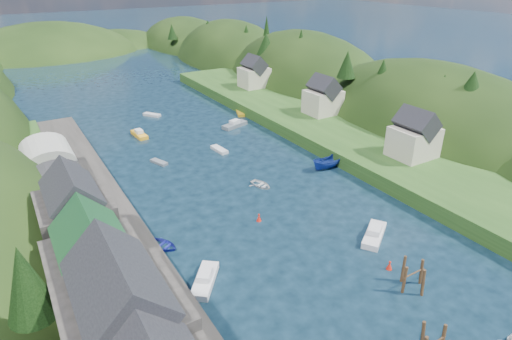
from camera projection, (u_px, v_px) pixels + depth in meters
ground at (197, 147)px, 82.09m from camera, size 600.00×600.00×0.00m
hillside_right at (304, 112)px, 125.64m from camera, size 36.00×245.56×48.00m
far_hills at (82, 75)px, 182.94m from camera, size 103.00×68.00×44.00m
hill_trees at (166, 74)px, 88.97m from camera, size 91.35×153.87×12.97m
quay_left at (108, 270)px, 47.28m from camera, size 12.00×110.00×2.00m
terrace_left_grass at (39, 290)px, 43.89m from camera, size 12.00×110.00×2.50m
quayside_buildings at (115, 311)px, 33.22m from camera, size 8.00×35.84×12.90m
boat_sheds at (55, 174)px, 59.15m from camera, size 7.00×21.00×7.50m
terrace_right at (331, 133)px, 85.57m from camera, size 16.00×120.00×2.40m
right_bank_cottages at (318, 98)px, 91.40m from camera, size 9.00×59.24×8.41m
piling_cluster_far at (413, 278)px, 45.51m from camera, size 3.18×2.97×3.82m
channel_buoy_near at (389, 266)px, 48.72m from camera, size 0.70×0.70×1.10m
channel_buoy_far at (259, 218)px, 57.97m from camera, size 0.70×0.70×1.10m
moored_boats at (282, 217)px, 57.88m from camera, size 37.96×89.63×2.35m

